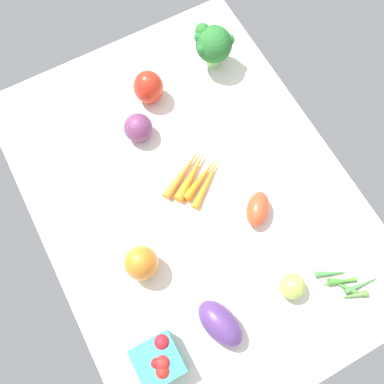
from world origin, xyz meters
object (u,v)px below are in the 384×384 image
at_px(bell_pepper_red, 148,87).
at_px(okra_pile, 345,283).
at_px(roma_tomato, 258,209).
at_px(carrot_bunch, 195,175).
at_px(bell_pepper_orange, 141,263).
at_px(red_onion_center, 138,128).
at_px(eggplant, 220,324).
at_px(broccoli_head, 213,44).
at_px(heirloom_tomato_green, 292,286).
at_px(berry_basket, 159,361).

xyz_separation_m(bell_pepper_red, okra_pile, (0.67, 0.18, -0.04)).
height_order(roma_tomato, carrot_bunch, roma_tomato).
bearing_deg(okra_pile, bell_pepper_orange, -123.12).
bearing_deg(roma_tomato, carrot_bunch, -107.57).
height_order(okra_pile, carrot_bunch, carrot_bunch).
height_order(red_onion_center, eggplant, red_onion_center).
distance_m(okra_pile, carrot_bunch, 0.45).
xyz_separation_m(red_onion_center, okra_pile, (0.58, 0.25, -0.03)).
relative_size(bell_pepper_orange, eggplant, 0.85).
distance_m(bell_pepper_red, bell_pepper_orange, 0.47).
bearing_deg(eggplant, broccoli_head, -42.11).
bearing_deg(eggplant, okra_pile, -115.33).
bearing_deg(bell_pepper_red, carrot_bunch, -0.96).
xyz_separation_m(bell_pepper_orange, okra_pile, (0.26, 0.40, -0.04)).
bearing_deg(okra_pile, red_onion_center, -156.66).
height_order(bell_pepper_red, bell_pepper_orange, bell_pepper_orange).
xyz_separation_m(broccoli_head, okra_pile, (0.69, -0.03, -0.07)).
relative_size(bell_pepper_red, roma_tomato, 1.10).
height_order(bell_pepper_red, okra_pile, bell_pepper_red).
relative_size(bell_pepper_orange, roma_tomato, 1.15).
bearing_deg(okra_pile, heirloom_tomato_green, -113.96).
distance_m(roma_tomato, berry_basket, 0.42).
height_order(red_onion_center, heirloom_tomato_green, red_onion_center).
xyz_separation_m(bell_pepper_red, roma_tomato, (0.42, 0.09, -0.02)).
distance_m(red_onion_center, broccoli_head, 0.30).
relative_size(red_onion_center, heirloom_tomato_green, 1.24).
xyz_separation_m(bell_pepper_orange, berry_basket, (0.21, -0.06, -0.01)).
relative_size(bell_pepper_red, okra_pile, 0.68).
bearing_deg(roma_tomato, red_onion_center, -111.74).
xyz_separation_m(red_onion_center, bell_pepper_orange, (0.32, -0.15, 0.01)).
relative_size(red_onion_center, bell_pepper_orange, 0.73).
distance_m(bell_pepper_red, berry_basket, 0.68).
bearing_deg(berry_basket, broccoli_head, 142.40).
xyz_separation_m(broccoli_head, roma_tomato, (0.44, -0.12, -0.05)).
xyz_separation_m(red_onion_center, broccoli_head, (-0.11, 0.28, 0.04)).
distance_m(eggplant, berry_basket, 0.16).
bearing_deg(eggplant, carrot_bunch, -33.98).
bearing_deg(roma_tomato, bell_pepper_red, -126.05).
distance_m(roma_tomato, heirloom_tomato_green, 0.20).
xyz_separation_m(bell_pepper_orange, roma_tomato, (0.01, 0.31, -0.02)).
bearing_deg(roma_tomato, eggplant, -5.91).
bearing_deg(heirloom_tomato_green, okra_pile, 66.04).
distance_m(broccoli_head, berry_basket, 0.80).
xyz_separation_m(okra_pile, berry_basket, (-0.06, -0.46, 0.03)).
relative_size(broccoli_head, bell_pepper_red, 1.33).
height_order(roma_tomato, berry_basket, berry_basket).
bearing_deg(carrot_bunch, heirloom_tomato_green, 9.91).
relative_size(berry_basket, carrot_bunch, 0.51).
bearing_deg(heirloom_tomato_green, berry_basket, -90.46).
bearing_deg(bell_pepper_orange, broccoli_head, 135.08).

